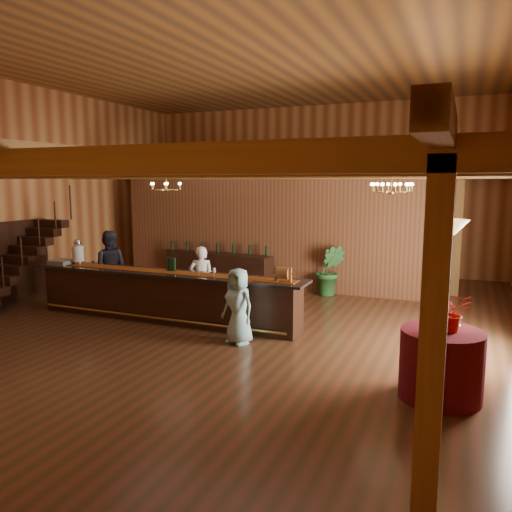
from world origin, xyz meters
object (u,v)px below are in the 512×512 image
at_px(staff_second, 109,267).
at_px(backbar_shelf, 218,269).
at_px(chandelier_right, 392,187).
at_px(round_table, 441,365).
at_px(pendant_lamp, 449,227).
at_px(floor_plant, 330,270).
at_px(raffle_drum, 283,273).
at_px(beverage_dispenser, 78,252).
at_px(bartender, 201,280).
at_px(guest, 238,306).
at_px(chandelier_left, 166,186).
at_px(tasting_bar, 165,296).

bearing_deg(staff_second, backbar_shelf, -143.60).
distance_m(backbar_shelf, chandelier_right, 6.27).
bearing_deg(round_table, pendant_lamp, 0.00).
bearing_deg(chandelier_right, floor_plant, 125.22).
relative_size(raffle_drum, staff_second, 0.19).
relative_size(beverage_dispenser, backbar_shelf, 0.18).
bearing_deg(floor_plant, round_table, -61.52).
height_order(round_table, bartender, bartender).
bearing_deg(chandelier_right, round_table, -68.37).
relative_size(backbar_shelf, guest, 2.40).
height_order(bartender, guest, bartender).
bearing_deg(chandelier_left, chandelier_right, -3.96).
height_order(backbar_shelf, floor_plant, floor_plant).
bearing_deg(raffle_drum, chandelier_left, 157.34).
relative_size(chandelier_left, pendant_lamp, 0.89).
height_order(tasting_bar, chandelier_right, chandelier_right).
height_order(chandelier_left, floor_plant, chandelier_left).
xyz_separation_m(chandelier_left, bartender, (1.30, -0.65, -2.11)).
bearing_deg(floor_plant, guest, -97.14).
xyz_separation_m(beverage_dispenser, guest, (4.53, -0.86, -0.64)).
bearing_deg(pendant_lamp, guest, 163.32).
distance_m(tasting_bar, pendant_lamp, 6.33).
bearing_deg(tasting_bar, guest, -20.71).
bearing_deg(staff_second, beverage_dispenser, 48.15).
relative_size(tasting_bar, raffle_drum, 18.87).
height_order(round_table, pendant_lamp, pendant_lamp).
xyz_separation_m(backbar_shelf, pendant_lamp, (6.34, -5.56, 1.92)).
bearing_deg(beverage_dispenser, guest, -10.69).
bearing_deg(raffle_drum, bartender, 159.79).
bearing_deg(floor_plant, beverage_dispenser, -144.32).
distance_m(staff_second, floor_plant, 5.65).
relative_size(beverage_dispenser, staff_second, 0.33).
relative_size(tasting_bar, pendant_lamp, 7.13).
bearing_deg(backbar_shelf, bartender, -61.04).
xyz_separation_m(beverage_dispenser, floor_plant, (5.10, 3.66, -0.68)).
xyz_separation_m(tasting_bar, staff_second, (-2.15, 0.83, 0.36)).
relative_size(round_table, chandelier_right, 1.41).
bearing_deg(bartender, tasting_bar, 35.98).
distance_m(chandelier_right, floor_plant, 3.92).
relative_size(chandelier_right, pendant_lamp, 0.89).
height_order(raffle_drum, staff_second, staff_second).
xyz_separation_m(chandelier_left, pendant_lamp, (6.57, -3.33, -0.49)).
relative_size(backbar_shelf, bartender, 2.20).
bearing_deg(staff_second, guest, 134.21).
bearing_deg(bartender, beverage_dispenser, -8.42).
bearing_deg(chandelier_right, chandelier_left, 176.04).
relative_size(tasting_bar, backbar_shelf, 1.87).
xyz_separation_m(bartender, guest, (1.66, -1.60, -0.07)).
distance_m(backbar_shelf, round_table, 8.44).
xyz_separation_m(raffle_drum, chandelier_right, (1.82, 1.12, 1.65)).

